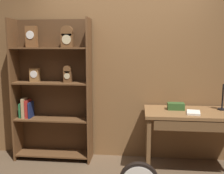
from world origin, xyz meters
TOP-DOWN VIEW (x-y plane):
  - back_wood_panel at (0.00, 1.34)m, footprint 4.80×0.05m
  - bookshelf at (-1.05, 1.15)m, footprint 1.12×0.32m
  - workbench at (0.99, 0.92)m, footprint 1.40×0.65m
  - toolbox_small at (0.71, 1.01)m, footprint 0.22×0.13m
  - open_repair_manual at (0.90, 0.83)m, footprint 0.20×0.25m

SIDE VIEW (x-z plane):
  - workbench at x=0.99m, z-range 0.32..1.13m
  - open_repair_manual at x=0.90m, z-range 0.82..0.84m
  - toolbox_small at x=0.71m, z-range 0.82..0.91m
  - bookshelf at x=-1.05m, z-range 0.02..2.06m
  - back_wood_panel at x=0.00m, z-range 0.00..2.60m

